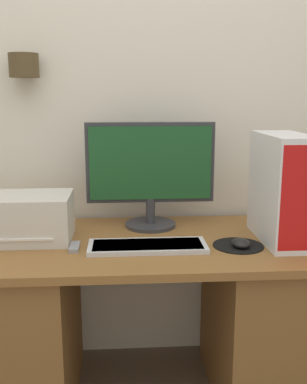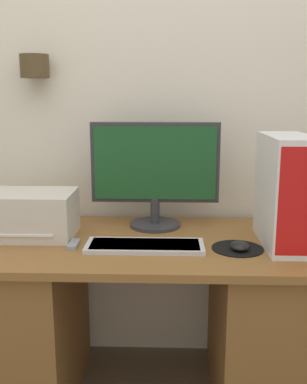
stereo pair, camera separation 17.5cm
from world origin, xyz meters
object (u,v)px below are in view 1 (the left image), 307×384
keyboard (147,246)px  remote_control (75,247)px  monitor (150,170)px  printer (26,218)px  mouse (241,243)px  computer_tower (283,188)px

keyboard → remote_control: (-0.27, 0.01, -0.00)m
remote_control → monitor: bearing=42.8°
monitor → keyboard: bearing=-95.7°
monitor → printer: monitor is taller
printer → remote_control: bearing=-31.9°
mouse → computer_tower: computer_tower is taller
monitor → remote_control: size_ratio=5.44×
mouse → monitor: bearing=136.1°
keyboard → remote_control: 0.28m
computer_tower → printer: (-1.01, 0.07, -0.12)m
keyboard → computer_tower: bearing=7.0°
keyboard → printer: size_ratio=1.26×
mouse → computer_tower: 0.28m
keyboard → printer: 0.50m
mouse → printer: 0.85m
computer_tower → remote_control: computer_tower is taller
keyboard → computer_tower: 0.58m
mouse → remote_control: (-0.63, 0.03, -0.01)m
monitor → computer_tower: monitor is taller
printer → remote_control: 0.25m
keyboard → mouse: (0.35, -0.02, 0.01)m
monitor → mouse: 0.51m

